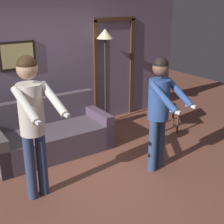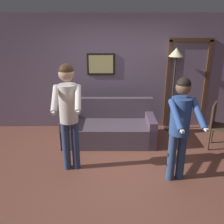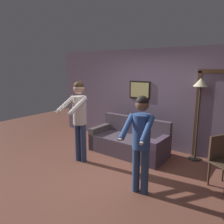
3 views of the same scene
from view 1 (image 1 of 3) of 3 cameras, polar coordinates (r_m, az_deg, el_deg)
ground_plane at (r=4.57m, az=-2.52°, el=-11.96°), size 12.00×12.00×0.00m
back_wall_assembly at (r=5.77m, az=-13.07°, el=8.34°), size 6.40×0.10×2.60m
couch at (r=5.26m, az=-11.08°, el=-4.40°), size 1.92×0.88×0.87m
torchiere_lamp at (r=6.06m, az=-1.27°, el=11.89°), size 0.32×0.32×1.89m
person_standing_left at (r=3.80m, az=-14.39°, el=-0.49°), size 0.47×0.73×1.83m
person_standing_right at (r=4.42m, az=8.69°, el=1.28°), size 0.49×0.66×1.69m
dining_chair_distant at (r=6.01m, az=9.24°, el=1.41°), size 0.58×0.58×0.93m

